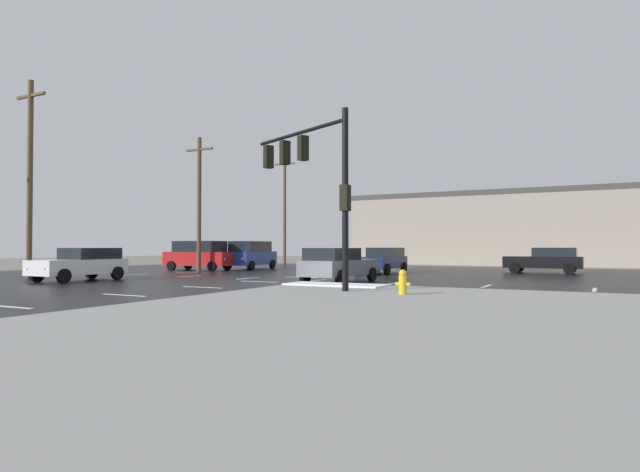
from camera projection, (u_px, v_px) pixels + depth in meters
The scene contains 17 objects.
ground_plane at pixel (281, 280), 27.15m from camera, with size 120.00×120.00×0.00m, color slate.
road_asphalt at pixel (281, 280), 27.15m from camera, with size 44.00×44.00×0.02m, color black.
sidewalk_corner at pixel (472, 325), 10.94m from camera, with size 18.00×18.00×0.14m, color gray.
snow_strip_curbside at pixel (336, 285), 21.28m from camera, with size 4.00×1.60×0.06m, color white.
lane_markings at pixel (288, 282), 25.37m from camera, with size 36.15×36.15×0.01m.
traffic_signal_mast at pixel (314, 170), 20.15m from camera, with size 5.25×2.65×6.31m.
fire_hydrant at pixel (403, 282), 17.21m from camera, with size 0.48×0.26×0.79m.
strip_building_background at pixel (501, 229), 50.43m from camera, with size 27.02×8.00×6.66m.
suv_red at pixel (200, 255), 37.73m from camera, with size 4.99×2.59×2.03m.
suv_blue at pixel (250, 254), 39.54m from camera, with size 2.61×4.99×2.03m.
sedan_black at pixel (546, 260), 33.33m from camera, with size 4.54×2.02×1.58m.
sedan_grey at pixel (338, 264), 24.79m from camera, with size 2.23×4.62×1.58m.
sedan_navy at pixel (383, 260), 33.27m from camera, with size 2.07×4.56×1.58m.
sedan_white at pixel (82, 263), 26.08m from camera, with size 2.11×4.58×1.58m.
utility_pole_mid at pixel (30, 175), 27.98m from camera, with size 2.20×0.28×10.28m.
utility_pole_far at pixel (199, 201), 35.87m from camera, with size 2.20×0.28×8.90m.
utility_pole_distant at pixel (285, 207), 51.02m from camera, with size 2.20×0.28×10.25m.
Camera 1 is at (14.41, -23.13, 1.66)m, focal length 30.48 mm.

